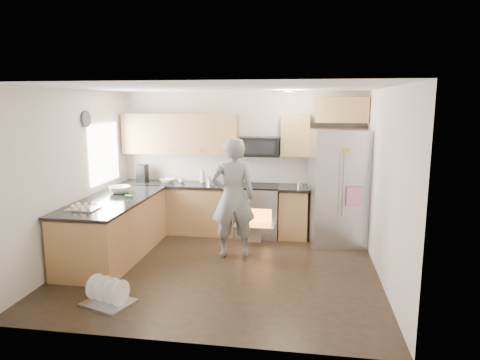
% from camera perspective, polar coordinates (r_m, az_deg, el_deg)
% --- Properties ---
extents(ground, '(4.50, 4.50, 0.00)m').
position_cam_1_polar(ground, '(6.42, -2.58, -11.67)').
color(ground, black).
rests_on(ground, ground).
extents(room_shell, '(4.54, 4.04, 2.62)m').
position_cam_1_polar(room_shell, '(6.03, -3.02, 3.35)').
color(room_shell, silver).
rests_on(room_shell, ground).
extents(back_cabinet_run, '(4.45, 0.64, 2.50)m').
position_cam_1_polar(back_cabinet_run, '(7.92, -4.30, -0.19)').
color(back_cabinet_run, '#A76E42').
rests_on(back_cabinet_run, ground).
extents(peninsula, '(0.96, 2.36, 1.04)m').
position_cam_1_polar(peninsula, '(7.03, -16.41, -6.13)').
color(peninsula, '#A76E42').
rests_on(peninsula, ground).
extents(stove_range, '(0.76, 0.97, 1.79)m').
position_cam_1_polar(stove_range, '(7.77, 2.38, -2.54)').
color(stove_range, '#B7B7BC').
rests_on(stove_range, ground).
extents(refrigerator, '(1.08, 0.90, 1.96)m').
position_cam_1_polar(refrigerator, '(7.45, 13.10, -0.96)').
color(refrigerator, '#B7B7BC').
rests_on(refrigerator, ground).
extents(person, '(0.78, 0.61, 1.89)m').
position_cam_1_polar(person, '(6.65, -0.93, -2.36)').
color(person, gray).
rests_on(person, ground).
extents(dish_rack, '(0.67, 0.60, 0.34)m').
position_cam_1_polar(dish_rack, '(5.57, -17.16, -14.69)').
color(dish_rack, '#B7B7BC').
rests_on(dish_rack, ground).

